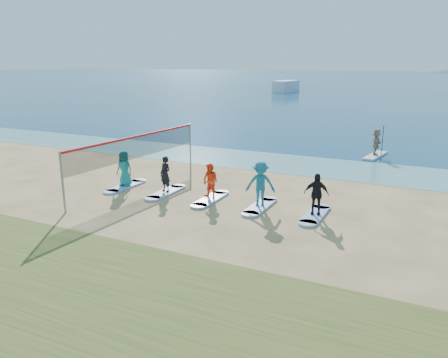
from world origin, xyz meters
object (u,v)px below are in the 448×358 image
at_px(paddleboard, 375,156).
at_px(boat_offshore_a, 286,92).
at_px(paddleboarder, 376,142).
at_px(student_0, 125,168).
at_px(surfboard_0, 126,186).
at_px(student_1, 165,174).
at_px(student_3, 260,184).
at_px(surfboard_1, 166,192).
at_px(surfboard_2, 211,199).
at_px(surfboard_3, 260,207).
at_px(surfboard_4, 315,215).
at_px(student_2, 210,181).
at_px(student_4, 316,194).
at_px(volleyball_net, 137,147).

xyz_separation_m(paddleboard, boat_offshore_a, (-24.92, 57.41, -0.06)).
xyz_separation_m(paddleboard, paddleboarder, (0.00, 0.00, 0.87)).
xyz_separation_m(paddleboarder, student_0, (-9.78, -12.63, -0.01)).
height_order(surfboard_0, student_0, student_0).
height_order(student_1, student_3, student_3).
relative_size(surfboard_1, student_3, 1.19).
bearing_deg(student_0, paddleboard, 49.69).
bearing_deg(surfboard_2, surfboard_3, 0.00).
height_order(boat_offshore_a, surfboard_4, boat_offshore_a).
distance_m(student_0, student_2, 4.61).
bearing_deg(surfboard_4, student_1, 180.00).
relative_size(student_1, surfboard_3, 0.74).
xyz_separation_m(student_1, student_3, (4.61, 0.00, 0.11)).
height_order(student_0, surfboard_3, student_0).
height_order(paddleboard, student_4, student_4).
bearing_deg(surfboard_0, student_2, 0.00).
distance_m(surfboard_1, student_3, 4.71).
xyz_separation_m(student_1, surfboard_3, (4.61, 0.00, -0.86)).
xyz_separation_m(student_0, student_3, (6.91, 0.00, 0.09)).
bearing_deg(volleyball_net, paddleboard, 52.54).
bearing_deg(paddleboard, student_4, -83.04).
relative_size(paddleboard, student_4, 1.85).
xyz_separation_m(student_1, surfboard_4, (6.91, 0.00, -0.86)).
bearing_deg(surfboard_4, surfboard_0, 180.00).
relative_size(student_0, student_3, 0.91).
height_order(boat_offshore_a, student_3, student_3).
relative_size(surfboard_3, student_4, 1.36).
distance_m(student_0, surfboard_4, 9.25).
bearing_deg(surfboard_4, student_0, 180.00).
bearing_deg(student_3, surfboard_3, 0.00).
bearing_deg(student_3, student_2, 161.53).
distance_m(paddleboard, surfboard_2, 13.65).
bearing_deg(surfboard_3, volleyball_net, 175.88).
bearing_deg(paddleboard, boat_offshore_a, 123.01).
height_order(paddleboard, student_0, student_0).
distance_m(student_1, student_4, 6.91).
height_order(volleyball_net, student_3, volleyball_net).
xyz_separation_m(student_2, student_3, (2.30, 0.00, 0.16)).
bearing_deg(boat_offshore_a, surfboard_1, -68.47).
xyz_separation_m(volleyball_net, boat_offshore_a, (-15.59, 69.58, -1.90)).
xyz_separation_m(surfboard_0, surfboard_1, (2.30, 0.00, 0.00)).
bearing_deg(student_4, surfboard_1, 168.96).
bearing_deg(surfboard_2, student_1, 180.00).
relative_size(surfboard_0, student_3, 1.19).
bearing_deg(surfboard_0, boat_offshore_a, 102.19).
xyz_separation_m(paddleboarder, student_3, (-2.87, -12.63, 0.08)).
height_order(surfboard_2, surfboard_3, same).
relative_size(student_3, surfboard_4, 0.84).
bearing_deg(surfboard_3, student_1, 180.00).
bearing_deg(boat_offshore_a, surfboard_4, -63.28).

